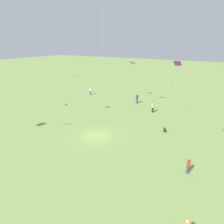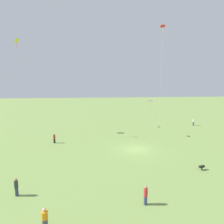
{
  "view_description": "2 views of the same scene",
  "coord_description": "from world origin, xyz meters",
  "px_view_note": "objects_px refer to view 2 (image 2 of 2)",
  "views": [
    {
      "loc": [
        21.79,
        15.39,
        12.22
      ],
      "look_at": [
        3.7,
        4.62,
        5.23
      ],
      "focal_mm": 35.0,
      "sensor_mm": 36.0,
      "label": 1
    },
    {
      "loc": [
        6.86,
        25.13,
        9.76
      ],
      "look_at": [
        3.93,
        1.31,
        6.14
      ],
      "focal_mm": 28.0,
      "sensor_mm": 36.0,
      "label": 2
    }
  ],
  "objects_px": {
    "dog_1": "(201,167)",
    "kite_4": "(150,102)",
    "person_1": "(16,187)",
    "person_4": "(54,138)",
    "kite_5": "(17,46)",
    "dog_0": "(158,126)",
    "person_6": "(146,195)",
    "kite_3": "(162,38)",
    "person_5": "(193,122)",
    "person_2": "(45,219)"
  },
  "relations": [
    {
      "from": "kite_3",
      "to": "dog_0",
      "type": "distance_m",
      "value": 21.07
    },
    {
      "from": "person_1",
      "to": "dog_0",
      "type": "height_order",
      "value": "person_1"
    },
    {
      "from": "person_6",
      "to": "kite_4",
      "type": "bearing_deg",
      "value": -25.25
    },
    {
      "from": "kite_4",
      "to": "kite_5",
      "type": "distance_m",
      "value": 27.78
    },
    {
      "from": "person_2",
      "to": "dog_0",
      "type": "relative_size",
      "value": 2.31
    },
    {
      "from": "kite_5",
      "to": "dog_1",
      "type": "height_order",
      "value": "kite_5"
    },
    {
      "from": "kite_3",
      "to": "dog_1",
      "type": "distance_m",
      "value": 18.81
    },
    {
      "from": "person_2",
      "to": "dog_1",
      "type": "relative_size",
      "value": 1.94
    },
    {
      "from": "person_5",
      "to": "person_4",
      "type": "bearing_deg",
      "value": 167.08
    },
    {
      "from": "person_1",
      "to": "person_2",
      "type": "bearing_deg",
      "value": -125.98
    },
    {
      "from": "person_1",
      "to": "person_6",
      "type": "height_order",
      "value": "person_6"
    },
    {
      "from": "person_1",
      "to": "dog_0",
      "type": "relative_size",
      "value": 2.46
    },
    {
      "from": "person_4",
      "to": "kite_3",
      "type": "relative_size",
      "value": 0.09
    },
    {
      "from": "kite_5",
      "to": "dog_0",
      "type": "bearing_deg",
      "value": 150.1
    },
    {
      "from": "person_4",
      "to": "kite_4",
      "type": "height_order",
      "value": "kite_4"
    },
    {
      "from": "person_1",
      "to": "person_4",
      "type": "height_order",
      "value": "person_4"
    },
    {
      "from": "person_1",
      "to": "person_4",
      "type": "bearing_deg",
      "value": 12.39
    },
    {
      "from": "dog_1",
      "to": "person_4",
      "type": "bearing_deg",
      "value": 43.38
    },
    {
      "from": "person_1",
      "to": "kite_5",
      "type": "distance_m",
      "value": 28.28
    },
    {
      "from": "dog_0",
      "to": "dog_1",
      "type": "bearing_deg",
      "value": -55.49
    },
    {
      "from": "person_2",
      "to": "kite_3",
      "type": "bearing_deg",
      "value": 21.5
    },
    {
      "from": "person_4",
      "to": "kite_4",
      "type": "xyz_separation_m",
      "value": [
        -17.52,
        -1.86,
        5.92
      ]
    },
    {
      "from": "kite_4",
      "to": "dog_1",
      "type": "relative_size",
      "value": 8.85
    },
    {
      "from": "person_6",
      "to": "kite_3",
      "type": "height_order",
      "value": "kite_3"
    },
    {
      "from": "person_1",
      "to": "kite_4",
      "type": "xyz_separation_m",
      "value": [
        -17.93,
        -16.46,
        5.91
      ]
    },
    {
      "from": "person_5",
      "to": "kite_4",
      "type": "bearing_deg",
      "value": 179.12
    },
    {
      "from": "kite_4",
      "to": "dog_0",
      "type": "height_order",
      "value": "kite_4"
    },
    {
      "from": "person_6",
      "to": "dog_0",
      "type": "height_order",
      "value": "person_6"
    },
    {
      "from": "person_4",
      "to": "dog_1",
      "type": "relative_size",
      "value": 2.07
    },
    {
      "from": "person_4",
      "to": "person_5",
      "type": "relative_size",
      "value": 0.94
    },
    {
      "from": "kite_5",
      "to": "kite_4",
      "type": "bearing_deg",
      "value": 134.81
    },
    {
      "from": "person_1",
      "to": "person_5",
      "type": "relative_size",
      "value": 0.93
    },
    {
      "from": "person_6",
      "to": "kite_5",
      "type": "height_order",
      "value": "kite_5"
    },
    {
      "from": "dog_1",
      "to": "kite_4",
      "type": "bearing_deg",
      "value": -8.01
    },
    {
      "from": "person_1",
      "to": "person_5",
      "type": "bearing_deg",
      "value": -38.81
    },
    {
      "from": "person_2",
      "to": "kite_5",
      "type": "xyz_separation_m",
      "value": [
        10.66,
        -25.97,
        16.5
      ]
    },
    {
      "from": "person_5",
      "to": "dog_1",
      "type": "distance_m",
      "value": 25.0
    },
    {
      "from": "person_5",
      "to": "dog_1",
      "type": "height_order",
      "value": "person_5"
    },
    {
      "from": "person_2",
      "to": "person_4",
      "type": "bearing_deg",
      "value": 73.27
    },
    {
      "from": "person_1",
      "to": "kite_5",
      "type": "height_order",
      "value": "kite_5"
    },
    {
      "from": "kite_5",
      "to": "dog_1",
      "type": "xyz_separation_m",
      "value": [
        -26.62,
        19.41,
        -16.84
      ]
    },
    {
      "from": "person_1",
      "to": "person_2",
      "type": "relative_size",
      "value": 1.06
    },
    {
      "from": "person_5",
      "to": "person_2",
      "type": "bearing_deg",
      "value": -164.95
    },
    {
      "from": "dog_0",
      "to": "person_6",
      "type": "bearing_deg",
      "value": -70.85
    },
    {
      "from": "person_4",
      "to": "kite_4",
      "type": "bearing_deg",
      "value": 17.75
    },
    {
      "from": "person_1",
      "to": "kite_3",
      "type": "height_order",
      "value": "kite_3"
    },
    {
      "from": "person_1",
      "to": "kite_3",
      "type": "distance_m",
      "value": 26.44
    },
    {
      "from": "kite_3",
      "to": "dog_1",
      "type": "relative_size",
      "value": 23.26
    },
    {
      "from": "person_2",
      "to": "kite_3",
      "type": "height_order",
      "value": "kite_3"
    },
    {
      "from": "kite_4",
      "to": "person_1",
      "type": "bearing_deg",
      "value": -162.25
    }
  ]
}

